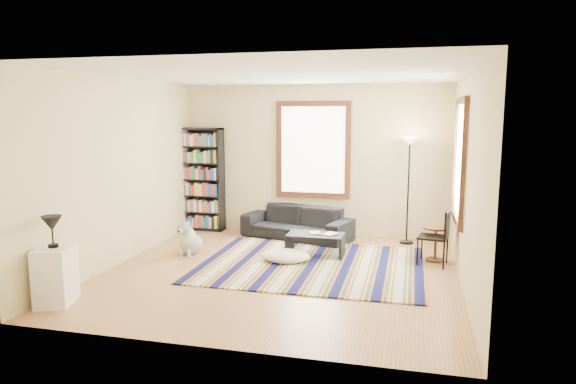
% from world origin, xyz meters
% --- Properties ---
extents(floor, '(5.00, 5.00, 0.10)m').
position_xyz_m(floor, '(0.00, 0.00, -0.05)').
color(floor, tan).
rests_on(floor, ground).
extents(ceiling, '(5.00, 5.00, 0.10)m').
position_xyz_m(ceiling, '(0.00, 0.00, 2.85)').
color(ceiling, white).
rests_on(ceiling, floor).
extents(wall_back, '(5.00, 0.10, 2.80)m').
position_xyz_m(wall_back, '(0.00, 2.55, 1.40)').
color(wall_back, beige).
rests_on(wall_back, floor).
extents(wall_front, '(5.00, 0.10, 2.80)m').
position_xyz_m(wall_front, '(0.00, -2.55, 1.40)').
color(wall_front, beige).
rests_on(wall_front, floor).
extents(wall_left, '(0.10, 5.00, 2.80)m').
position_xyz_m(wall_left, '(-2.55, 0.00, 1.40)').
color(wall_left, beige).
rests_on(wall_left, floor).
extents(wall_right, '(0.10, 5.00, 2.80)m').
position_xyz_m(wall_right, '(2.55, 0.00, 1.40)').
color(wall_right, beige).
rests_on(wall_right, floor).
extents(window_back, '(1.20, 0.06, 1.60)m').
position_xyz_m(window_back, '(0.00, 2.47, 1.60)').
color(window_back, white).
rests_on(window_back, wall_back).
extents(window_right, '(0.06, 1.20, 1.60)m').
position_xyz_m(window_right, '(2.47, 0.80, 1.60)').
color(window_right, white).
rests_on(window_right, wall_right).
extents(rug, '(3.34, 2.67, 0.02)m').
position_xyz_m(rug, '(0.38, 0.45, 0.01)').
color(rug, '#0C0F3D').
rests_on(rug, floor).
extents(sofa, '(2.14, 1.33, 0.58)m').
position_xyz_m(sofa, '(-0.21, 2.05, 0.29)').
color(sofa, black).
rests_on(sofa, floor).
extents(bookshelf, '(0.90, 0.30, 2.00)m').
position_xyz_m(bookshelf, '(-2.20, 2.32, 1.00)').
color(bookshelf, black).
rests_on(bookshelf, floor).
extents(coffee_table, '(1.00, 0.72, 0.36)m').
position_xyz_m(coffee_table, '(0.34, 0.98, 0.18)').
color(coffee_table, black).
rests_on(coffee_table, floor).
extents(book_a, '(0.27, 0.24, 0.02)m').
position_xyz_m(book_a, '(0.24, 0.98, 0.37)').
color(book_a, beige).
rests_on(book_a, coffee_table).
extents(book_b, '(0.26, 0.29, 0.02)m').
position_xyz_m(book_b, '(0.49, 1.03, 0.37)').
color(book_b, beige).
rests_on(book_b, coffee_table).
extents(floor_cushion, '(0.92, 0.83, 0.19)m').
position_xyz_m(floor_cushion, '(-0.04, 0.53, 0.09)').
color(floor_cushion, silver).
rests_on(floor_cushion, floor).
extents(floor_lamp, '(0.34, 0.34, 1.86)m').
position_xyz_m(floor_lamp, '(1.75, 2.15, 0.93)').
color(floor_lamp, black).
rests_on(floor_lamp, floor).
extents(side_table, '(0.42, 0.42, 0.54)m').
position_xyz_m(side_table, '(2.20, 1.13, 0.27)').
color(side_table, '#4F2513').
rests_on(side_table, floor).
extents(folding_chair, '(0.49, 0.47, 0.86)m').
position_xyz_m(folding_chair, '(2.15, 0.90, 0.43)').
color(folding_chair, black).
rests_on(folding_chair, floor).
extents(white_cabinet, '(0.50, 0.59, 0.70)m').
position_xyz_m(white_cabinet, '(-2.30, -1.83, 0.35)').
color(white_cabinet, white).
rests_on(white_cabinet, floor).
extents(table_lamp, '(0.31, 0.31, 0.38)m').
position_xyz_m(table_lamp, '(-2.30, -1.83, 0.89)').
color(table_lamp, black).
rests_on(table_lamp, white_cabinet).
extents(dog, '(0.46, 0.61, 0.57)m').
position_xyz_m(dog, '(-1.66, 0.61, 0.29)').
color(dog, '#AFAFAF').
rests_on(dog, floor).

